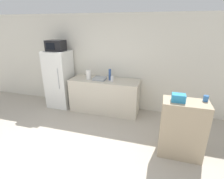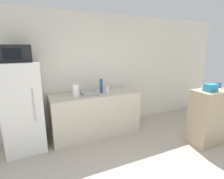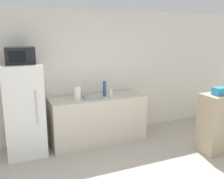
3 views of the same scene
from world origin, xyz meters
name	(u,v)px [view 2 (image 2 of 3)]	position (x,y,z in m)	size (l,w,h in m)	color
wall_back	(79,74)	(0.00, 2.80, 1.30)	(8.00, 0.06, 2.60)	silver
refrigerator	(23,108)	(-1.16, 2.40, 0.82)	(0.66, 0.65, 1.64)	white
microwave	(16,53)	(-1.16, 2.40, 1.78)	(0.47, 0.37, 0.29)	black
counter	(96,114)	(0.22, 2.41, 0.46)	(1.87, 0.68, 0.92)	beige
sink_basin	(90,93)	(0.09, 2.39, 0.95)	(0.33, 0.31, 0.06)	#9EA3A8
bottle_tall	(101,86)	(0.37, 2.42, 1.07)	(0.07, 0.07, 0.30)	#2D4C8C
bottle_short	(107,90)	(0.46, 2.31, 1.00)	(0.07, 0.07, 0.15)	silver
shelf_cabinet	(210,117)	(2.14, 1.11, 0.54)	(0.77, 0.43, 1.09)	tan
basket	(211,88)	(2.00, 1.08, 1.16)	(0.22, 0.16, 0.13)	#2D8EC6
jar	(219,85)	(2.45, 1.22, 1.14)	(0.09, 0.09, 0.10)	#336BB2
paper_towel_roll	(76,91)	(-0.21, 2.34, 1.05)	(0.13, 0.13, 0.25)	white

